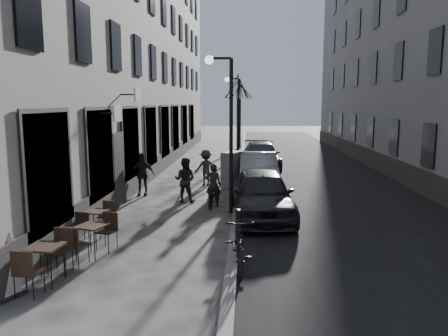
# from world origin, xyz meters

# --- Properties ---
(ground) EXTENTS (120.00, 120.00, 0.00)m
(ground) POSITION_xyz_m (0.00, 0.00, 0.00)
(ground) COLOR #393734
(ground) RESTS_ON ground
(road) EXTENTS (7.30, 60.00, 0.00)m
(road) POSITION_xyz_m (3.85, 16.00, 0.00)
(road) COLOR black
(road) RESTS_ON ground
(kerb) EXTENTS (0.25, 60.00, 0.12)m
(kerb) POSITION_xyz_m (0.20, 16.00, 0.06)
(kerb) COLOR gray
(kerb) RESTS_ON ground
(building_left) EXTENTS (4.00, 35.00, 16.00)m
(building_left) POSITION_xyz_m (-6.00, 16.50, 8.00)
(building_left) COLOR #A89F8D
(building_left) RESTS_ON ground
(building_right) EXTENTS (4.00, 35.00, 16.00)m
(building_right) POSITION_xyz_m (9.50, 16.50, 8.00)
(building_right) COLOR slate
(building_right) RESTS_ON ground
(streetlamp_near) EXTENTS (0.90, 0.28, 5.09)m
(streetlamp_near) POSITION_xyz_m (-0.17, 6.00, 3.16)
(streetlamp_near) COLOR black
(streetlamp_near) RESTS_ON ground
(streetlamp_far) EXTENTS (0.90, 0.28, 5.09)m
(streetlamp_far) POSITION_xyz_m (-0.17, 18.00, 3.16)
(streetlamp_far) COLOR black
(streetlamp_far) RESTS_ON ground
(tree_near) EXTENTS (2.40, 2.40, 5.70)m
(tree_near) POSITION_xyz_m (-0.10, 21.00, 4.66)
(tree_near) COLOR black
(tree_near) RESTS_ON ground
(tree_far) EXTENTS (2.40, 2.40, 5.70)m
(tree_far) POSITION_xyz_m (-0.10, 27.00, 4.66)
(tree_far) COLOR black
(tree_far) RESTS_ON ground
(bistro_set_a) EXTENTS (0.70, 1.61, 0.94)m
(bistro_set_a) POSITION_xyz_m (-3.51, 0.14, 0.48)
(bistro_set_a) COLOR black
(bistro_set_a) RESTS_ON ground
(bistro_set_b) EXTENTS (0.87, 1.58, 0.90)m
(bistro_set_b) POSITION_xyz_m (-3.13, 1.75, 0.46)
(bistro_set_b) COLOR black
(bistro_set_b) RESTS_ON ground
(bistro_set_c) EXTENTS (0.68, 1.46, 0.83)m
(bistro_set_c) POSITION_xyz_m (-3.58, 3.33, 0.43)
(bistro_set_c) COLOR black
(bistro_set_c) RESTS_ON ground
(sign_board) EXTENTS (0.65, 0.76, 1.17)m
(sign_board) POSITION_xyz_m (-4.02, -0.57, 0.47)
(sign_board) COLOR black
(sign_board) RESTS_ON ground
(utility_cabinet) EXTENTS (0.95, 1.18, 1.56)m
(utility_cabinet) POSITION_xyz_m (-0.11, 10.29, 0.78)
(utility_cabinet) COLOR slate
(utility_cabinet) RESTS_ON ground
(bicycle) EXTENTS (0.80, 1.82, 0.92)m
(bicycle) POSITION_xyz_m (-0.65, 6.96, 0.46)
(bicycle) COLOR black
(bicycle) RESTS_ON ground
(cyclist_rider) EXTENTS (0.59, 0.42, 1.51)m
(cyclist_rider) POSITION_xyz_m (-0.65, 6.96, 0.76)
(cyclist_rider) COLOR black
(cyclist_rider) RESTS_ON ground
(pedestrian_near) EXTENTS (0.89, 0.74, 1.64)m
(pedestrian_near) POSITION_xyz_m (-1.75, 7.57, 0.82)
(pedestrian_near) COLOR black
(pedestrian_near) RESTS_ON ground
(pedestrian_mid) EXTENTS (1.13, 0.83, 1.56)m
(pedestrian_mid) POSITION_xyz_m (-1.29, 10.90, 0.78)
(pedestrian_mid) COLOR #292724
(pedestrian_mid) RESTS_ON ground
(pedestrian_far) EXTENTS (1.01, 0.47, 1.68)m
(pedestrian_far) POSITION_xyz_m (-3.60, 8.64, 0.84)
(pedestrian_far) COLOR black
(pedestrian_far) RESTS_ON ground
(car_near) EXTENTS (2.12, 4.62, 1.54)m
(car_near) POSITION_xyz_m (1.00, 5.47, 0.77)
(car_near) COLOR black
(car_near) RESTS_ON ground
(car_mid) EXTENTS (1.63, 4.53, 1.49)m
(car_mid) POSITION_xyz_m (1.00, 10.48, 0.74)
(car_mid) COLOR gray
(car_mid) RESTS_ON ground
(car_far) EXTENTS (2.16, 5.03, 1.44)m
(car_far) POSITION_xyz_m (1.26, 15.72, 0.72)
(car_far) COLOR #34353E
(car_far) RESTS_ON ground
(moped) EXTENTS (0.75, 2.13, 1.26)m
(moped) POSITION_xyz_m (0.35, 1.12, 0.63)
(moped) COLOR black
(moped) RESTS_ON ground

